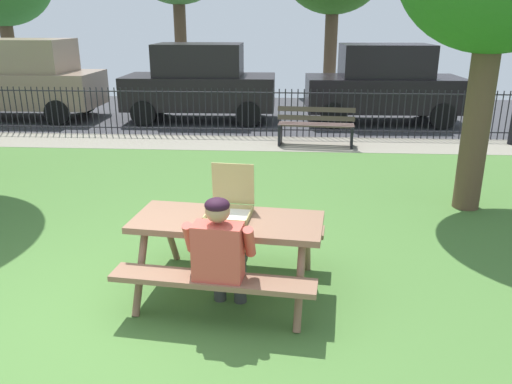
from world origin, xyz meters
name	(u,v)px	position (x,y,z in m)	size (l,w,h in m)	color
ground	(165,239)	(0.00, 1.84, -0.01)	(28.00, 11.68, 0.02)	#497434
cobblestone_walkway	(220,143)	(0.00, 6.98, 0.00)	(28.00, 1.40, 0.01)	gray
street_asphalt	(238,113)	(0.00, 10.73, -0.01)	(28.00, 6.11, 0.01)	#38383D
picnic_table_foreground	(228,236)	(0.93, 0.62, 0.60)	(1.95, 1.66, 0.79)	#886049
pizza_box_open	(230,203)	(0.95, 0.76, 0.88)	(0.46, 0.49, 0.48)	tan
adult_at_table	(221,253)	(0.94, 0.12, 0.66)	(0.63, 0.62, 1.19)	#383838
iron_fence_streetside	(224,112)	(0.00, 7.68, 0.55)	(18.91, 0.03, 1.09)	black
park_bench_center	(316,127)	(2.06, 6.84, 0.42)	(1.63, 0.59, 0.85)	brown
parked_car_far_left	(12,77)	(-5.94, 9.53, 1.10)	(4.61, 1.96, 2.08)	gray
parked_car_left	(200,82)	(-0.86, 9.53, 1.01)	(3.93, 1.88, 1.98)	black
parked_car_center	(384,83)	(3.89, 9.53, 1.01)	(3.95, 1.93, 1.98)	black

